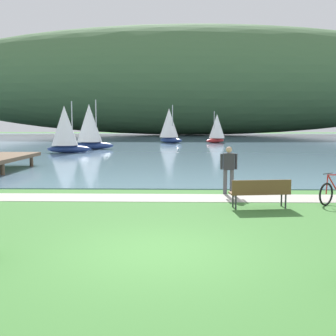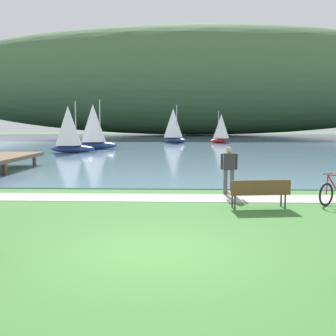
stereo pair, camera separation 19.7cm
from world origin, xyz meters
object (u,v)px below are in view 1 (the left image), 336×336
(person_at_shoreline, at_px, (229,167))
(sailboat_far_off, at_px, (169,125))
(bicycle_leaning_near_bench, at_px, (335,191))
(sailboat_mid_bay, at_px, (65,129))
(sailboat_toward_hillside, at_px, (90,126))
(park_bench_near_camera, at_px, (260,191))
(sailboat_nearest_to_shore, at_px, (217,128))

(person_at_shoreline, xyz_separation_m, sailboat_far_off, (-2.92, 36.92, 1.23))
(bicycle_leaning_near_bench, distance_m, sailboat_mid_bay, 25.70)
(sailboat_mid_bay, bearing_deg, bicycle_leaning_near_bench, -56.03)
(person_at_shoreline, distance_m, sailboat_toward_hillside, 26.67)
(park_bench_near_camera, distance_m, sailboat_toward_hillside, 29.21)
(sailboat_mid_bay, relative_size, sailboat_far_off, 0.92)
(person_at_shoreline, bearing_deg, sailboat_far_off, 94.53)
(bicycle_leaning_near_bench, height_order, sailboat_toward_hillside, sailboat_toward_hillside)
(bicycle_leaning_near_bench, xyz_separation_m, sailboat_nearest_to_shore, (-0.24, 38.85, 1.46))
(park_bench_near_camera, xyz_separation_m, sailboat_nearest_to_shore, (2.28, 39.61, 1.34))
(sailboat_toward_hillside, bearing_deg, sailboat_nearest_to_shore, 43.73)
(bicycle_leaning_near_bench, distance_m, person_at_shoreline, 3.65)
(sailboat_far_off, bearing_deg, park_bench_near_camera, -84.81)
(park_bench_near_camera, distance_m, bicycle_leaning_near_bench, 2.64)
(park_bench_near_camera, bearing_deg, sailboat_mid_bay, 118.19)
(person_at_shoreline, distance_m, sailboat_far_off, 37.06)
(park_bench_near_camera, bearing_deg, bicycle_leaning_near_bench, 16.70)
(person_at_shoreline, xyz_separation_m, sailboat_mid_bay, (-11.15, 19.57, 1.06))
(park_bench_near_camera, distance_m, sailboat_nearest_to_shore, 39.70)
(person_at_shoreline, bearing_deg, park_bench_near_camera, -75.07)
(sailboat_mid_bay, xyz_separation_m, sailboat_far_off, (8.23, 17.35, 0.17))
(sailboat_toward_hillside, bearing_deg, bicycle_leaning_near_bench, -63.11)
(sailboat_toward_hillside, bearing_deg, park_bench_near_camera, -68.21)
(sailboat_toward_hillside, bearing_deg, sailboat_mid_bay, -101.02)
(sailboat_mid_bay, relative_size, sailboat_toward_hillside, 0.92)
(bicycle_leaning_near_bench, xyz_separation_m, sailboat_far_off, (-6.10, 38.62, 1.81))
(park_bench_near_camera, relative_size, sailboat_toward_hillside, 0.40)
(sailboat_far_off, bearing_deg, sailboat_mid_bay, -115.37)
(park_bench_near_camera, xyz_separation_m, bicycle_leaning_near_bench, (2.52, 0.76, -0.12))
(bicycle_leaning_near_bench, bearing_deg, park_bench_near_camera, -163.30)
(bicycle_leaning_near_bench, xyz_separation_m, person_at_shoreline, (-3.18, 1.70, 0.58))
(sailboat_mid_bay, height_order, sailboat_toward_hillside, sailboat_toward_hillside)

